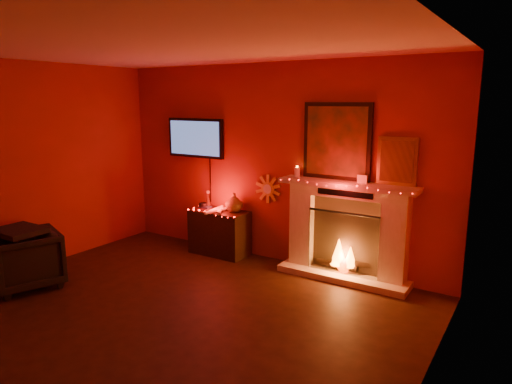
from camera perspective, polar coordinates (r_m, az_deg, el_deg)
room at (r=4.31m, az=-15.13°, el=-0.41°), size 5.00×5.00×5.00m
fireplace at (r=5.78m, az=11.20°, el=-3.65°), size 1.72×0.40×2.18m
tv at (r=6.92m, az=-7.56°, el=6.69°), size 1.00×0.07×1.24m
sunburst_clock at (r=6.31m, az=1.49°, el=0.40°), size 0.40×0.03×0.40m
console_table at (r=6.65m, az=-4.50°, el=-4.68°), size 0.85×0.52×0.91m
armchair at (r=6.13m, az=-26.83°, el=-7.56°), size 0.94×0.95×0.68m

